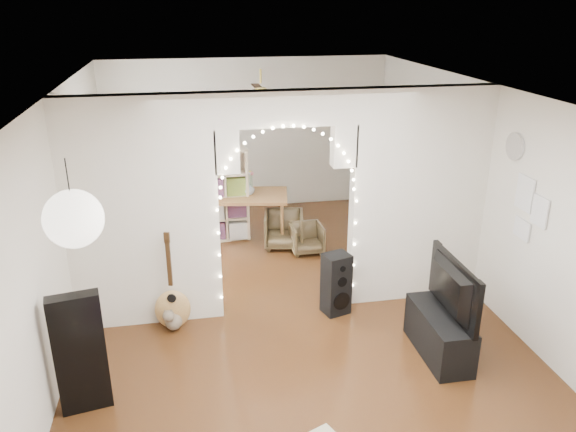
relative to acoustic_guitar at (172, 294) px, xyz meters
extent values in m
plane|color=black|center=(1.40, 0.25, -0.45)|extent=(7.50, 7.50, 0.00)
cube|color=white|center=(1.40, 0.25, 2.25)|extent=(5.00, 7.50, 0.02)
cube|color=silver|center=(1.40, 4.00, 0.90)|extent=(5.00, 0.02, 2.70)
cube|color=silver|center=(1.40, -3.50, 0.90)|extent=(5.00, 0.02, 2.70)
cube|color=silver|center=(-1.10, 0.25, 0.90)|extent=(0.02, 7.50, 2.70)
cube|color=silver|center=(3.90, 0.25, 0.90)|extent=(0.02, 7.50, 2.70)
cube|color=silver|center=(-0.25, 0.25, 0.90)|extent=(1.70, 0.20, 2.70)
cube|color=silver|center=(3.05, 0.25, 0.90)|extent=(1.70, 0.20, 2.70)
cube|color=silver|center=(1.40, 0.25, 2.05)|extent=(1.60, 0.20, 0.40)
cube|color=white|center=(-1.07, 2.05, 1.05)|extent=(0.04, 1.20, 1.40)
cylinder|color=white|center=(3.88, -0.35, 1.65)|extent=(0.03, 0.31, 0.31)
sphere|color=white|center=(-0.50, -2.15, 1.80)|extent=(0.40, 0.40, 0.40)
cube|color=black|center=(-0.80, -1.25, 0.15)|extent=(0.48, 0.23, 1.20)
ellipsoid|color=#AE7445|center=(0.00, 0.00, -0.02)|extent=(0.44, 0.26, 0.50)
cube|color=black|center=(0.00, 0.00, 0.40)|extent=(0.05, 0.04, 0.57)
cube|color=black|center=(0.00, 0.00, 0.71)|extent=(0.07, 0.05, 0.12)
ellipsoid|color=brown|center=(0.00, 0.00, -0.33)|extent=(0.32, 0.39, 0.24)
sphere|color=brown|center=(-0.05, -0.13, -0.21)|extent=(0.18, 0.18, 0.14)
cone|color=brown|center=(-0.08, -0.13, -0.14)|extent=(0.04, 0.04, 0.05)
cone|color=brown|center=(-0.01, -0.13, -0.14)|extent=(0.04, 0.04, 0.05)
cylinder|color=brown|center=(0.06, 0.17, -0.41)|extent=(0.11, 0.22, 0.07)
cube|color=black|center=(1.97, 0.00, -0.06)|extent=(0.37, 0.34, 0.78)
cylinder|color=black|center=(2.00, -0.13, -0.23)|extent=(0.22, 0.08, 0.23)
cylinder|color=black|center=(2.00, -0.13, 0.02)|extent=(0.12, 0.05, 0.12)
cylinder|color=black|center=(2.00, -0.13, 0.20)|extent=(0.07, 0.04, 0.07)
cube|color=black|center=(2.83, -1.07, -0.20)|extent=(0.41, 1.00, 0.50)
imported|color=black|center=(2.83, -1.07, 0.36)|extent=(0.15, 1.08, 0.62)
cube|color=#C6B38F|center=(0.48, 2.54, 0.29)|extent=(1.47, 0.52, 1.48)
cube|color=brown|center=(1.21, 2.48, 0.28)|extent=(1.32, 1.00, 0.05)
cylinder|color=brown|center=(0.64, 2.25, -0.10)|extent=(0.05, 0.05, 0.70)
cylinder|color=brown|center=(1.67, 2.07, -0.10)|extent=(0.05, 0.05, 0.70)
cylinder|color=brown|center=(0.75, 2.88, -0.10)|extent=(0.05, 0.05, 0.70)
cylinder|color=brown|center=(1.78, 2.70, -0.10)|extent=(0.05, 0.05, 0.70)
imported|color=silver|center=(1.21, 2.48, 0.40)|extent=(0.21, 0.21, 0.19)
imported|color=brown|center=(1.70, 2.08, -0.17)|extent=(0.69, 0.71, 0.56)
imported|color=brown|center=(2.00, 1.81, -0.23)|extent=(0.49, 0.50, 0.44)
camera|label=1|loc=(0.26, -5.86, 3.17)|focal=35.00mm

